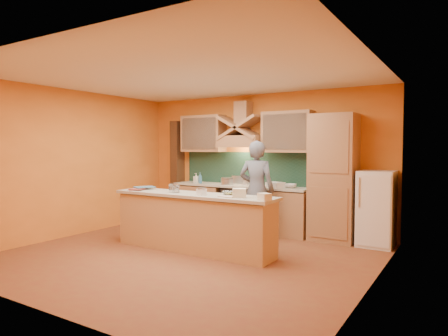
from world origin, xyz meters
The scene contains 36 objects.
floor centered at (0.00, 0.00, 0.00)m, with size 5.50×5.00×0.01m, color brown.
ceiling centered at (0.00, 0.00, 2.80)m, with size 5.50×5.00×0.01m, color white.
wall_back centered at (0.00, 2.50, 1.40)m, with size 5.50×0.02×2.80m, color orange.
wall_front centered at (0.00, -2.50, 1.40)m, with size 5.50×0.02×2.80m, color orange.
wall_left centered at (-2.75, 0.00, 1.40)m, with size 0.02×5.00×2.80m, color orange.
wall_right centered at (2.75, 0.00, 1.40)m, with size 0.02×5.00×2.80m, color orange.
base_cabinet_left centered at (-1.25, 2.20, 0.43)m, with size 1.10×0.60×0.86m, color #A9764D.
base_cabinet_right centered at (0.65, 2.20, 0.43)m, with size 1.10×0.60×0.86m, color #A9764D.
counter_top centered at (-0.30, 2.20, 0.90)m, with size 3.00×0.62×0.04m, color #B3AA97.
stove centered at (-0.30, 2.20, 0.45)m, with size 0.60×0.58×0.90m, color black.
backsplash centered at (-0.30, 2.48, 1.25)m, with size 3.00×0.03×0.70m, color #163227.
range_hood centered at (-0.30, 2.25, 1.82)m, with size 0.92×0.50×0.24m, color #A9764D.
hood_chimney centered at (-0.30, 2.35, 2.40)m, with size 0.30×0.30×0.50m, color #A9764D.
upper_cabinet_left centered at (-1.30, 2.33, 2.00)m, with size 1.00×0.35×0.80m, color #A9764D.
upper_cabinet_right centered at (0.70, 2.33, 2.00)m, with size 1.00×0.35×0.80m, color #A9764D.
pantry_column centered at (1.65, 2.20, 1.15)m, with size 0.80×0.60×2.30m, color #A9764D.
fridge centered at (2.40, 2.20, 0.65)m, with size 0.58×0.60×1.30m, color white.
trim_column_left centered at (-2.05, 2.35, 1.15)m, with size 0.20×0.30×2.30m, color #472816.
island_body centered at (-0.10, 0.30, 0.44)m, with size 2.80×0.55×0.88m, color tan.
island_top centered at (-0.10, 0.30, 0.92)m, with size 2.90×0.62×0.05m, color #B3AA97.
person centered at (0.41, 1.58, 0.91)m, with size 0.66×0.44×1.82m, color slate.
pot_large centered at (-0.54, 2.09, 0.97)m, with size 0.26×0.26×0.15m, color #BBBCC3.
pot_small centered at (-0.21, 2.34, 0.96)m, with size 0.19×0.19×0.12m, color silver.
soap_bottle_a centered at (-1.40, 2.18, 1.02)m, with size 0.09×0.10×0.21m, color silver.
soap_bottle_b centered at (-1.20, 2.06, 1.04)m, with size 0.09×0.09×0.24m, color #316588.
bowl_back centered at (0.81, 2.21, 0.96)m, with size 0.24×0.24×0.08m, color silver.
dish_rack centered at (0.56, 2.06, 0.97)m, with size 0.31×0.24×0.11m, color white.
book_lower centered at (-1.36, 0.19, 0.96)m, with size 0.23×0.31×0.03m, color #AA473C.
book_upper centered at (-1.34, 0.42, 0.98)m, with size 0.25×0.34×0.03m, color teal.
jar_large centered at (-0.46, 0.23, 1.02)m, with size 0.15×0.15×0.15m, color silver.
jar_small centered at (-0.40, 0.23, 1.01)m, with size 0.11×0.11×0.12m, color silver.
kitchen_scale centered at (0.15, 0.18, 0.99)m, with size 0.12×0.12×0.10m, color silver.
mixing_bowl centered at (0.56, 0.38, 0.98)m, with size 0.27×0.27×0.07m, color silver.
cloth centered at (0.62, 0.20, 0.95)m, with size 0.25×0.19×0.02m, color beige.
grocery_bag_a centered at (0.79, 0.27, 1.01)m, with size 0.21×0.16×0.13m, color beige.
grocery_bag_b centered at (1.28, 0.12, 1.00)m, with size 0.17×0.14×0.11m, color beige.
Camera 1 is at (3.75, -4.96, 1.70)m, focal length 32.00 mm.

